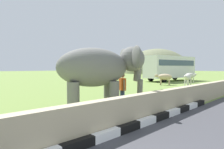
% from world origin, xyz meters
% --- Properties ---
extents(barrier_parapet, '(28.00, 0.36, 1.00)m').
position_xyz_m(barrier_parapet, '(2.00, 4.33, 0.50)').
color(barrier_parapet, tan).
rests_on(barrier_parapet, ground_plane).
extents(elephant, '(3.98, 3.37, 2.88)m').
position_xyz_m(elephant, '(3.17, 6.73, 1.87)').
color(elephant, slate).
rests_on(elephant, ground_plane).
extents(person_handler, '(0.41, 0.60, 1.66)m').
position_xyz_m(person_handler, '(4.33, 6.48, 0.93)').
color(person_handler, navy).
rests_on(person_handler, ground_plane).
extents(bus_white, '(8.80, 3.77, 3.50)m').
position_xyz_m(bus_white, '(22.49, 13.78, 2.08)').
color(bus_white, silver).
rests_on(bus_white, ground_plane).
extents(cow_near, '(1.91, 1.07, 1.23)m').
position_xyz_m(cow_near, '(21.14, 10.35, 0.87)').
color(cow_near, beige).
rests_on(cow_near, ground_plane).
extents(cow_mid, '(1.92, 0.81, 1.23)m').
position_xyz_m(cow_mid, '(17.23, 8.94, 0.87)').
color(cow_mid, beige).
rests_on(cow_mid, ground_plane).
extents(cow_far, '(1.14, 1.90, 1.23)m').
position_xyz_m(cow_far, '(16.21, 11.06, 0.87)').
color(cow_far, tan).
rests_on(cow_far, ground_plane).
extents(hill_east, '(26.37, 21.10, 16.76)m').
position_xyz_m(hill_east, '(55.00, 36.07, 0.00)').
color(hill_east, '#6F7554').
rests_on(hill_east, ground_plane).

